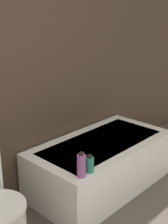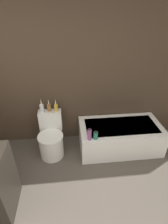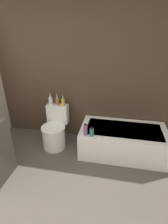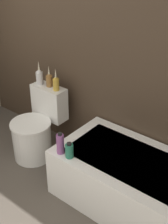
# 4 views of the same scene
# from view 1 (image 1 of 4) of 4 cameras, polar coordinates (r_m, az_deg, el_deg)

# --- Properties ---
(bathtub) EXTENTS (1.44, 0.76, 0.48)m
(bathtub) POSITION_cam_1_polar(r_m,az_deg,el_deg) (3.13, 3.17, -9.40)
(bathtub) COLOR white
(bathtub) RESTS_ON ground
(shampoo_bottle_tall) EXTENTS (0.07, 0.07, 0.20)m
(shampoo_bottle_tall) POSITION_cam_1_polar(r_m,az_deg,el_deg) (2.40, -0.50, -9.74)
(shampoo_bottle_tall) COLOR #8C4C8C
(shampoo_bottle_tall) RESTS_ON bathtub
(shampoo_bottle_short) EXTENTS (0.07, 0.07, 0.14)m
(shampoo_bottle_short) POSITION_cam_1_polar(r_m,az_deg,el_deg) (2.48, 1.01, -9.52)
(shampoo_bottle_short) COLOR #267259
(shampoo_bottle_short) RESTS_ON bathtub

